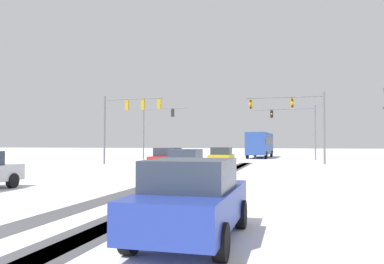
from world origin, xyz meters
TOP-DOWN VIEW (x-y plane):
  - wheel_track_left_lane at (2.76, 15.76)m, footprint 0.96×34.68m
  - wheel_track_right_lane at (0.91, 15.76)m, footprint 0.94×34.68m
  - wheel_track_center at (3.10, 15.76)m, footprint 0.89×34.68m
  - traffic_signal_far_left at (-8.57, 37.48)m, footprint 5.42×0.39m
  - traffic_signal_near_right at (7.65, 29.56)m, footprint 6.81×0.46m
  - traffic_signal_near_left at (-7.66, 27.45)m, footprint 5.98×0.51m
  - traffic_signal_far_right at (7.95, 41.68)m, footprint 7.30×0.72m
  - car_yellow_cab_lead at (1.56, 25.95)m, footprint 1.92×4.15m
  - car_red_second at (-1.64, 21.34)m, footprint 1.96×4.16m
  - car_white_third at (1.42, 15.22)m, footprint 1.87×4.12m
  - car_blue_fifth at (5.17, 1.96)m, footprint 1.85×4.11m
  - bus_oncoming at (3.18, 47.37)m, footprint 3.07×11.11m

SIDE VIEW (x-z plane):
  - wheel_track_left_lane at x=2.76m, z-range 0.00..0.01m
  - wheel_track_right_lane at x=0.91m, z-range 0.00..0.01m
  - wheel_track_center at x=3.10m, z-range 0.00..0.01m
  - car_yellow_cab_lead at x=1.56m, z-range 0.01..1.63m
  - car_red_second at x=-1.64m, z-range 0.01..1.63m
  - car_white_third at x=1.42m, z-range 0.01..1.63m
  - car_blue_fifth at x=5.17m, z-range 0.01..1.63m
  - bus_oncoming at x=3.18m, z-range 0.30..3.68m
  - traffic_signal_far_left at x=-8.57m, z-range 1.14..7.64m
  - traffic_signal_far_right at x=7.95m, z-range 1.25..7.75m
  - traffic_signal_near_right at x=7.65m, z-range 1.43..7.93m
  - traffic_signal_near_left at x=-7.66m, z-range 1.54..8.04m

